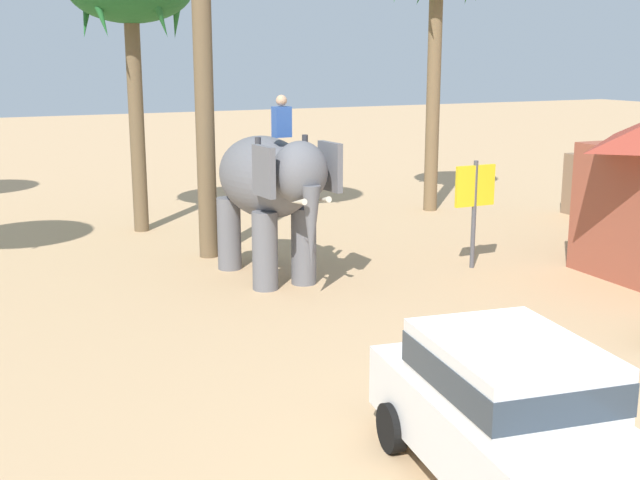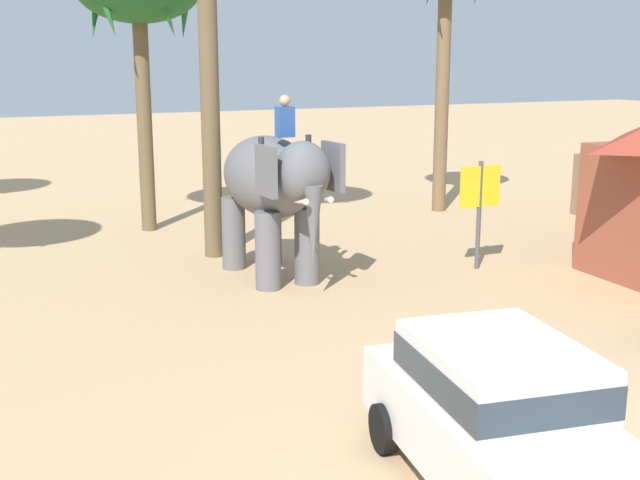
% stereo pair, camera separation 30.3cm
% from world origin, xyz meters
% --- Properties ---
extents(ground_plane, '(120.00, 120.00, 0.00)m').
position_xyz_m(ground_plane, '(0.00, 0.00, 0.00)').
color(ground_plane, tan).
extents(car_sedan_foreground, '(2.34, 4.31, 1.70)m').
position_xyz_m(car_sedan_foreground, '(-0.70, -0.20, 0.93)').
color(car_sedan_foreground, white).
rests_on(car_sedan_foreground, ground).
extents(elephant_with_mahout, '(1.76, 3.91, 3.88)m').
position_xyz_m(elephant_with_mahout, '(0.33, 8.97, 1.99)').
color(elephant_with_mahout, slate).
rests_on(elephant_with_mahout, ground).
extents(signboard_yellow, '(1.00, 0.10, 2.40)m').
position_xyz_m(signboard_yellow, '(4.73, 7.83, 1.69)').
color(signboard_yellow, '#4C4C51').
rests_on(signboard_yellow, ground).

